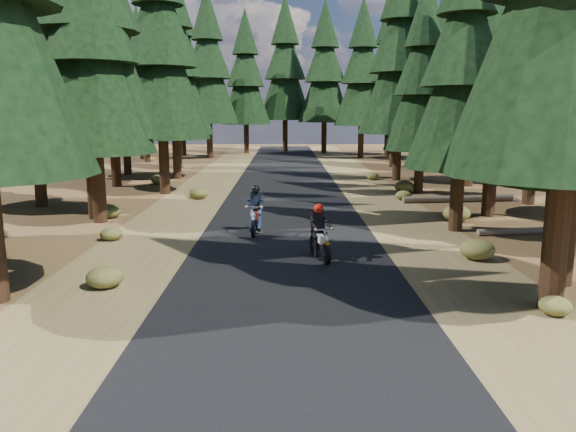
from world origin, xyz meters
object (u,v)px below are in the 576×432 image
Objects in this scene: rider_lead at (320,241)px; rider_follow at (255,218)px; log_far at (538,231)px; log_near at (458,199)px.

rider_lead is 0.97× the size of rider_follow.
log_far is at bearing -171.21° from rider_lead.
log_near is 1.21× the size of log_far.
log_near is at bearing -139.52° from rider_follow.
log_far is 8.58m from rider_lead.
log_near is 11.61m from rider_follow.
log_near is at bearing -139.03° from rider_lead.
log_near is at bearing 87.90° from log_far.
log_far is 2.31× the size of rider_follow.
rider_follow is at bearing -149.94° from log_near.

